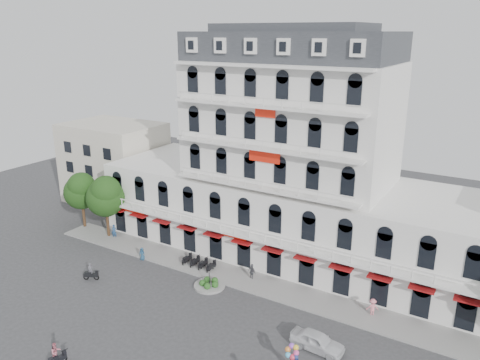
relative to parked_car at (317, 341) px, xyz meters
name	(u,v)px	position (x,y,z in m)	size (l,w,h in m)	color
ground	(199,326)	(-10.23, -2.42, -0.77)	(120.00, 120.00, 0.00)	#38383A
sidewalk	(249,281)	(-10.23, 6.58, -0.69)	(53.00, 4.00, 0.16)	gray
main_building	(289,170)	(-10.23, 15.58, 9.19)	(45.00, 15.00, 25.80)	silver
flank_building_west	(115,163)	(-40.23, 17.58, 5.23)	(14.00, 10.00, 12.00)	beige
traffic_island	(209,284)	(-13.24, 3.58, -0.52)	(3.20, 3.20, 1.60)	gray
parked_scooter_row	(199,267)	(-16.58, 6.38, -0.77)	(4.40, 1.80, 1.10)	black
tree_west_outer	(81,189)	(-36.18, 7.56, 4.58)	(4.50, 4.48, 7.76)	#382314
tree_west_inner	(105,195)	(-31.18, 7.06, 4.91)	(4.76, 4.76, 8.25)	#382314
parked_car	(317,341)	(0.00, 0.00, 0.00)	(1.83, 4.54, 1.55)	silver
rider_west	(91,273)	(-24.71, -1.70, 0.05)	(1.54, 1.04, 1.93)	black
rider_southwest	(56,354)	(-16.67, -12.37, 0.28)	(0.76, 1.69, 2.08)	black
pedestrian_left	(142,254)	(-23.22, 4.50, -0.02)	(0.74, 0.48, 1.50)	navy
pedestrian_mid	(252,272)	(-10.21, 7.08, 0.14)	(1.07, 0.44, 1.82)	#53545A
pedestrian_right	(372,307)	(2.51, 7.08, 0.10)	(1.13, 0.65, 1.75)	pink
pedestrian_far	(114,232)	(-30.23, 7.08, 0.14)	(0.67, 0.44, 1.83)	navy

